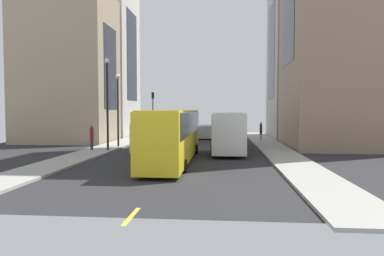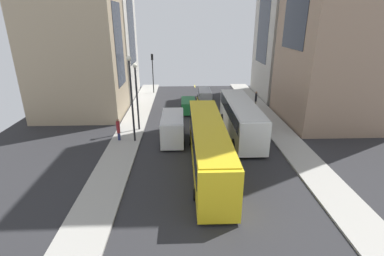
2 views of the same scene
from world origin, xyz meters
name	(u,v)px [view 1 (image 1 of 2)]	position (x,y,z in m)	size (l,w,h in m)	color
ground_plane	(190,149)	(0.00, 0.00, 0.00)	(42.37, 42.37, 0.00)	#28282B
sidewalk_west	(274,149)	(-7.77, 0.00, 0.07)	(2.83, 44.00, 0.15)	#9E9B93
sidewalk_east	(109,147)	(7.77, 0.00, 0.07)	(2.83, 44.00, 0.15)	#9E9B93
lane_stripe_0	(203,134)	(0.00, -21.00, 0.01)	(0.16, 2.00, 0.01)	yellow
lane_stripe_1	(199,138)	(0.00, -12.60, 0.01)	(0.16, 2.00, 0.01)	yellow
lane_stripe_2	(194,144)	(0.00, -4.20, 0.01)	(0.16, 2.00, 0.01)	yellow
lane_stripe_3	(185,154)	(0.00, 4.20, 0.01)	(0.16, 2.00, 0.01)	yellow
lane_stripe_4	(169,172)	(0.00, 12.60, 0.01)	(0.16, 2.00, 0.01)	yellow
lane_stripe_5	(131,216)	(0.00, 21.00, 0.01)	(0.16, 2.00, 0.01)	yellow
building_west_0	(296,52)	(-12.57, -14.16, 11.21)	(6.43, 10.20, 22.41)	#B7B2A8
building_east_0	(108,57)	(12.72, -14.82, 10.96)	(6.74, 9.39, 21.92)	beige
building_east_1	(67,69)	(14.36, -5.50, 8.25)	(10.05, 7.60, 16.50)	tan
city_bus_white	(228,128)	(-3.55, 1.47, 2.01)	(2.80, 11.68, 3.35)	silver
streetcar_yellow	(174,131)	(0.33, 8.21, 2.13)	(2.70, 14.18, 3.59)	yellow
delivery_van_white	(149,134)	(3.24, 2.91, 1.51)	(2.25, 5.27, 2.58)	white
car_silver_0	(206,131)	(-0.96, -11.37, 0.98)	(1.89, 4.28, 1.67)	#B7BABF
car_green_1	(182,134)	(1.51, -6.22, 0.92)	(1.92, 4.08, 1.56)	#1E7238
pedestrian_crossing_near	(261,130)	(-7.42, -7.72, 1.28)	(0.28, 0.28, 2.06)	gray
pedestrian_walking_far	(92,136)	(8.38, 2.89, 1.30)	(0.34, 0.34, 2.15)	navy
traffic_light_near_corner	(153,105)	(6.76, -16.12, 4.29)	(0.32, 0.44, 5.97)	black
streetlamp_near	(107,95)	(6.86, 3.07, 4.93)	(0.44, 0.44, 7.91)	black
streetlamp_far	(118,102)	(6.86, 0.06, 4.36)	(0.44, 0.44, 6.85)	black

